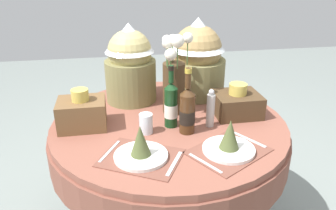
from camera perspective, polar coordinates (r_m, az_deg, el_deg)
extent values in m
cylinder|color=brown|center=(1.82, 0.17, -3.28)|extent=(1.26, 1.26, 0.04)
cylinder|color=brown|center=(1.87, 0.17, -6.05)|extent=(1.29, 1.29, 0.16)
cylinder|color=black|center=(2.00, 0.16, -12.18)|extent=(0.12, 0.12, 0.66)
cube|color=brown|center=(1.49, -4.65, -8.99)|extent=(0.42, 0.39, 0.00)
cylinder|color=white|center=(1.49, -4.67, -8.67)|extent=(0.24, 0.24, 0.02)
cone|color=#4C562D|center=(1.45, -4.77, -6.07)|extent=(0.09, 0.09, 0.14)
cube|color=silver|center=(1.55, -9.98, -7.78)|extent=(0.10, 0.17, 0.00)
cube|color=silver|center=(1.45, 1.09, -9.97)|extent=(0.10, 0.17, 0.00)
cube|color=brown|center=(1.56, 10.33, -7.80)|extent=(0.43, 0.40, 0.00)
cylinder|color=white|center=(1.55, 10.36, -7.48)|extent=(0.24, 0.24, 0.02)
cone|color=#4C562D|center=(1.52, 10.57, -4.96)|extent=(0.09, 0.09, 0.14)
cube|color=silver|center=(1.46, 6.39, -9.86)|extent=(0.11, 0.17, 0.00)
cube|color=silver|center=(1.67, 13.76, -5.76)|extent=(0.11, 0.17, 0.00)
cylinder|color=#47331E|center=(1.87, 1.00, 2.94)|extent=(0.12, 0.12, 0.29)
sphere|color=silver|center=(1.68, 1.66, 10.92)|extent=(0.07, 0.07, 0.07)
cylinder|color=#4C7038|center=(1.71, 1.63, 8.16)|extent=(0.01, 0.01, 0.12)
sphere|color=silver|center=(1.82, 0.79, 11.33)|extent=(0.05, 0.05, 0.05)
cylinder|color=#4C7038|center=(1.84, 0.77, 9.20)|extent=(0.01, 0.01, 0.11)
sphere|color=silver|center=(1.73, -0.09, 11.14)|extent=(0.05, 0.05, 0.05)
cylinder|color=#4C7038|center=(1.75, -0.09, 8.67)|extent=(0.01, 0.01, 0.13)
sphere|color=silver|center=(1.69, 0.47, 8.67)|extent=(0.06, 0.06, 0.06)
cylinder|color=#4C7038|center=(1.71, 0.46, 7.06)|extent=(0.01, 0.01, 0.06)
sphere|color=silver|center=(1.75, 3.41, 11.45)|extent=(0.06, 0.06, 0.06)
cylinder|color=#4C7038|center=(1.77, 3.34, 8.84)|extent=(0.01, 0.01, 0.13)
sphere|color=silver|center=(1.71, 0.01, 10.60)|extent=(0.06, 0.06, 0.06)
cylinder|color=#4C7038|center=(1.72, 0.01, 8.18)|extent=(0.01, 0.01, 0.11)
sphere|color=silver|center=(1.82, 0.42, 8.67)|extent=(0.06, 0.06, 0.06)
cylinder|color=#4C7038|center=(1.82, 0.42, 7.66)|extent=(0.01, 0.01, 0.03)
cylinder|color=#422814|center=(1.66, 3.32, -1.50)|extent=(0.08, 0.08, 0.20)
cylinder|color=black|center=(1.66, 3.30, -2.01)|extent=(0.08, 0.08, 0.07)
cone|color=#422814|center=(1.61, 3.42, 2.36)|extent=(0.08, 0.08, 0.03)
cylinder|color=#422814|center=(1.58, 3.48, 4.62)|extent=(0.03, 0.03, 0.10)
cylinder|color=#B29933|center=(1.57, 3.51, 5.93)|extent=(0.03, 0.03, 0.02)
cylinder|color=#143819|center=(1.71, 0.36, -0.44)|extent=(0.07, 0.07, 0.21)
cylinder|color=silver|center=(1.72, 0.36, -0.95)|extent=(0.07, 0.07, 0.07)
cone|color=#143819|center=(1.67, 0.37, 3.34)|extent=(0.07, 0.07, 0.03)
cylinder|color=#143819|center=(1.65, 0.38, 5.30)|extent=(0.03, 0.03, 0.09)
cylinder|color=black|center=(1.64, 0.38, 6.39)|extent=(0.03, 0.03, 0.02)
cylinder|color=silver|center=(1.67, -3.81, -3.18)|extent=(0.07, 0.07, 0.10)
cylinder|color=#B7B2AD|center=(1.73, 7.30, -0.96)|extent=(0.04, 0.04, 0.18)
sphere|color=#B7B7BC|center=(1.69, 7.48, 2.21)|extent=(0.03, 0.03, 0.03)
cylinder|color=olive|center=(2.05, -6.37, 4.19)|extent=(0.31, 0.31, 0.25)
sphere|color=tan|center=(1.99, -6.61, 9.08)|extent=(0.26, 0.26, 0.26)
cone|color=silver|center=(1.97, -6.73, 11.45)|extent=(0.29, 0.29, 0.17)
cylinder|color=olive|center=(2.14, 4.88, 4.83)|extent=(0.36, 0.36, 0.23)
sphere|color=#9E7F4C|center=(2.09, 5.05, 9.46)|extent=(0.30, 0.30, 0.30)
cone|color=silver|center=(2.07, 5.14, 12.10)|extent=(0.34, 0.34, 0.20)
cube|color=brown|center=(1.77, -14.53, -1.46)|extent=(0.24, 0.19, 0.15)
cylinder|color=gold|center=(1.73, -14.88, 1.66)|extent=(0.09, 0.09, 0.06)
cube|color=#47331E|center=(1.90, 11.70, 0.13)|extent=(0.25, 0.22, 0.12)
cylinder|color=gold|center=(1.87, 11.93, 2.71)|extent=(0.10, 0.10, 0.06)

